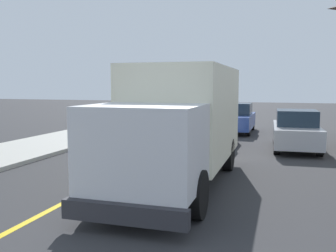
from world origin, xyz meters
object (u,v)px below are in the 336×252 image
object	(u,v)px
box_truck	(180,119)
parked_car_near	(210,129)
parked_car_mid	(237,119)
parked_van_across	(296,131)

from	to	relation	value
box_truck	parked_car_near	bearing A→B (deg)	93.82
box_truck	parked_car_mid	distance (m)	11.85
parked_car_near	parked_van_across	xyz separation A→B (m)	(3.55, 0.62, 0.00)
box_truck	parked_car_mid	bearing A→B (deg)	89.96
box_truck	parked_van_across	world-z (taller)	box_truck
parked_car_mid	parked_van_across	size ratio (longest dim) A/B	0.99
box_truck	parked_van_across	bearing A→B (deg)	64.93
parked_car_mid	parked_car_near	bearing A→B (deg)	-94.15
box_truck	parked_car_mid	xyz separation A→B (m)	(0.01, 11.81, -0.97)
parked_car_near	parked_van_across	bearing A→B (deg)	9.86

